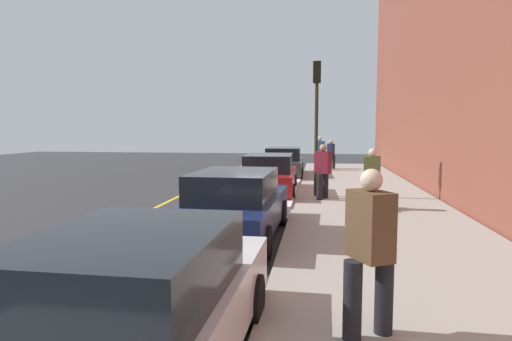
{
  "coord_description": "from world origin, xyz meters",
  "views": [
    {
      "loc": [
        -14.98,
        -1.71,
        2.41
      ],
      "look_at": [
        -1.99,
        0.13,
        1.16
      ],
      "focal_mm": 30.57,
      "sensor_mm": 36.0,
      "label": 1
    }
  ],
  "objects_px": {
    "pedestrian_olive_coat": "(372,177)",
    "parked_car_charcoal": "(284,163)",
    "pedestrian_navy_coat": "(331,153)",
    "pedestrian_blue_coat": "(320,152)",
    "parked_car_red": "(269,175)",
    "rolling_suitcase": "(374,201)",
    "parked_car_white": "(139,307)",
    "pedestrian_brown_coat": "(370,248)",
    "traffic_light_pole": "(317,106)",
    "pedestrian_burgundy_coat": "(323,170)",
    "parked_car_navy": "(236,205)"
  },
  "relations": [
    {
      "from": "pedestrian_brown_coat",
      "to": "traffic_light_pole",
      "type": "xyz_separation_m",
      "value": [
        10.1,
        0.62,
        2.04
      ]
    },
    {
      "from": "parked_car_navy",
      "to": "pedestrian_burgundy_coat",
      "type": "relative_size",
      "value": 2.65
    },
    {
      "from": "pedestrian_blue_coat",
      "to": "traffic_light_pole",
      "type": "bearing_deg",
      "value": 179.0
    },
    {
      "from": "pedestrian_blue_coat",
      "to": "pedestrian_burgundy_coat",
      "type": "relative_size",
      "value": 1.04
    },
    {
      "from": "parked_car_charcoal",
      "to": "pedestrian_olive_coat",
      "type": "height_order",
      "value": "pedestrian_olive_coat"
    },
    {
      "from": "parked_car_navy",
      "to": "pedestrian_olive_coat",
      "type": "bearing_deg",
      "value": -43.99
    },
    {
      "from": "parked_car_red",
      "to": "pedestrian_olive_coat",
      "type": "height_order",
      "value": "pedestrian_olive_coat"
    },
    {
      "from": "parked_car_red",
      "to": "traffic_light_pole",
      "type": "relative_size",
      "value": 1.04
    },
    {
      "from": "parked_car_white",
      "to": "parked_car_navy",
      "type": "bearing_deg",
      "value": 1.27
    },
    {
      "from": "pedestrian_burgundy_coat",
      "to": "traffic_light_pole",
      "type": "bearing_deg",
      "value": 19.43
    },
    {
      "from": "parked_car_charcoal",
      "to": "pedestrian_navy_coat",
      "type": "distance_m",
      "value": 4.55
    },
    {
      "from": "pedestrian_navy_coat",
      "to": "rolling_suitcase",
      "type": "height_order",
      "value": "pedestrian_navy_coat"
    },
    {
      "from": "pedestrian_blue_coat",
      "to": "parked_car_charcoal",
      "type": "bearing_deg",
      "value": 149.98
    },
    {
      "from": "parked_car_charcoal",
      "to": "pedestrian_burgundy_coat",
      "type": "bearing_deg",
      "value": -165.85
    },
    {
      "from": "pedestrian_brown_coat",
      "to": "pedestrian_blue_coat",
      "type": "bearing_deg",
      "value": 1.32
    },
    {
      "from": "parked_car_charcoal",
      "to": "pedestrian_burgundy_coat",
      "type": "distance_m",
      "value": 7.46
    },
    {
      "from": "parked_car_charcoal",
      "to": "parked_car_white",
      "type": "bearing_deg",
      "value": -179.97
    },
    {
      "from": "parked_car_white",
      "to": "pedestrian_navy_coat",
      "type": "relative_size",
      "value": 2.63
    },
    {
      "from": "parked_car_white",
      "to": "pedestrian_burgundy_coat",
      "type": "height_order",
      "value": "pedestrian_burgundy_coat"
    },
    {
      "from": "parked_car_white",
      "to": "rolling_suitcase",
      "type": "distance_m",
      "value": 9.14
    },
    {
      "from": "parked_car_white",
      "to": "pedestrian_brown_coat",
      "type": "distance_m",
      "value": 2.44
    },
    {
      "from": "pedestrian_burgundy_coat",
      "to": "traffic_light_pole",
      "type": "relative_size",
      "value": 0.4
    },
    {
      "from": "parked_car_white",
      "to": "rolling_suitcase",
      "type": "relative_size",
      "value": 4.87
    },
    {
      "from": "pedestrian_navy_coat",
      "to": "pedestrian_brown_coat",
      "type": "bearing_deg",
      "value": 179.47
    },
    {
      "from": "parked_car_white",
      "to": "rolling_suitcase",
      "type": "xyz_separation_m",
      "value": [
        8.55,
        -3.2,
        -0.34
      ]
    },
    {
      "from": "pedestrian_olive_coat",
      "to": "rolling_suitcase",
      "type": "bearing_deg",
      "value": -176.14
    },
    {
      "from": "traffic_light_pole",
      "to": "pedestrian_olive_coat",
      "type": "bearing_deg",
      "value": -143.54
    },
    {
      "from": "parked_car_white",
      "to": "pedestrian_olive_coat",
      "type": "bearing_deg",
      "value": -19.56
    },
    {
      "from": "parked_car_charcoal",
      "to": "pedestrian_blue_coat",
      "type": "distance_m",
      "value": 3.53
    },
    {
      "from": "parked_car_charcoal",
      "to": "pedestrian_olive_coat",
      "type": "relative_size",
      "value": 2.73
    },
    {
      "from": "pedestrian_blue_coat",
      "to": "rolling_suitcase",
      "type": "distance_m",
      "value": 12.25
    },
    {
      "from": "parked_car_red",
      "to": "pedestrian_olive_coat",
      "type": "distance_m",
      "value": 4.32
    },
    {
      "from": "traffic_light_pole",
      "to": "parked_car_charcoal",
      "type": "bearing_deg",
      "value": 13.61
    },
    {
      "from": "parked_car_navy",
      "to": "parked_car_charcoal",
      "type": "distance_m",
      "value": 12.14
    },
    {
      "from": "traffic_light_pole",
      "to": "rolling_suitcase",
      "type": "distance_m",
      "value": 4.08
    },
    {
      "from": "parked_car_white",
      "to": "pedestrian_navy_coat",
      "type": "xyz_separation_m",
      "value": [
        21.51,
        -2.39,
        0.27
      ]
    },
    {
      "from": "parked_car_charcoal",
      "to": "rolling_suitcase",
      "type": "distance_m",
      "value": 9.65
    },
    {
      "from": "pedestrian_olive_coat",
      "to": "traffic_light_pole",
      "type": "bearing_deg",
      "value": 36.46
    },
    {
      "from": "parked_car_red",
      "to": "traffic_light_pole",
      "type": "bearing_deg",
      "value": -112.19
    },
    {
      "from": "pedestrian_navy_coat",
      "to": "pedestrian_blue_coat",
      "type": "bearing_deg",
      "value": 141.77
    },
    {
      "from": "pedestrian_burgundy_coat",
      "to": "parked_car_charcoal",
      "type": "bearing_deg",
      "value": 14.15
    },
    {
      "from": "parked_car_charcoal",
      "to": "pedestrian_blue_coat",
      "type": "xyz_separation_m",
      "value": [
        3.04,
        -1.76,
        0.37
      ]
    },
    {
      "from": "pedestrian_brown_coat",
      "to": "pedestrian_burgundy_coat",
      "type": "xyz_separation_m",
      "value": [
        9.44,
        0.39,
        -0.03
      ]
    },
    {
      "from": "pedestrian_olive_coat",
      "to": "parked_car_charcoal",
      "type": "bearing_deg",
      "value": 20.05
    },
    {
      "from": "parked_car_red",
      "to": "parked_car_charcoal",
      "type": "xyz_separation_m",
      "value": [
        5.89,
        -0.07,
        0.0
      ]
    },
    {
      "from": "pedestrian_blue_coat",
      "to": "parked_car_navy",
      "type": "bearing_deg",
      "value": 172.98
    },
    {
      "from": "parked_car_navy",
      "to": "parked_car_red",
      "type": "relative_size",
      "value": 1.01
    },
    {
      "from": "parked_car_red",
      "to": "parked_car_charcoal",
      "type": "relative_size",
      "value": 0.99
    },
    {
      "from": "rolling_suitcase",
      "to": "pedestrian_burgundy_coat",
      "type": "bearing_deg",
      "value": 36.49
    },
    {
      "from": "parked_car_red",
      "to": "traffic_light_pole",
      "type": "height_order",
      "value": "traffic_light_pole"
    }
  ]
}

